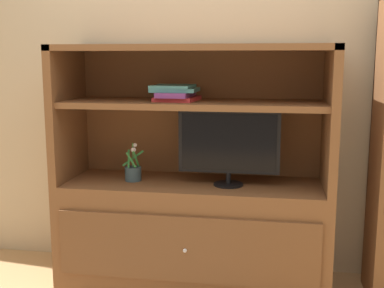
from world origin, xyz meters
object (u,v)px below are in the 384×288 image
media_console (193,209)px  magazine_stack (176,93)px  potted_plant (133,172)px  tv_monitor (229,145)px

media_console → magazine_stack: bearing=-179.4°
potted_plant → magazine_stack: 0.57m
media_console → potted_plant: media_console is taller
media_console → magazine_stack: (-0.11, -0.00, 0.73)m
media_console → potted_plant: (-0.38, -0.03, 0.23)m
magazine_stack → media_console: bearing=0.6°
potted_plant → magazine_stack: (0.27, 0.02, 0.50)m
media_console → potted_plant: size_ratio=6.90×
tv_monitor → magazine_stack: 0.45m
potted_plant → media_console: bearing=3.9°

